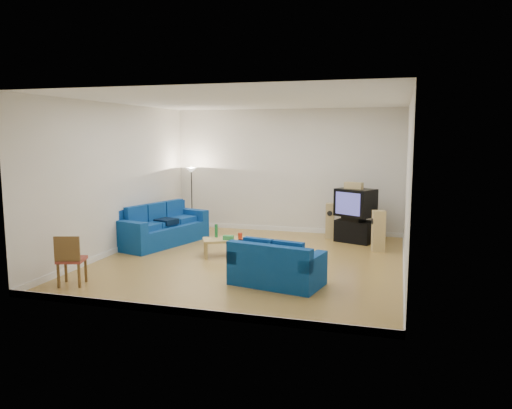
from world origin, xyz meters
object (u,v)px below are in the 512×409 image
(sofa_loveseat, at_px, (276,269))
(coffee_table, at_px, (228,241))
(television, at_px, (355,202))
(tv_stand, at_px, (354,231))
(sofa_three_seat, at_px, (160,230))

(sofa_loveseat, height_order, coffee_table, sofa_loveseat)
(coffee_table, height_order, television, television)
(sofa_loveseat, bearing_deg, television, 87.50)
(coffee_table, relative_size, tv_stand, 1.33)
(tv_stand, bearing_deg, sofa_loveseat, -83.98)
(sofa_loveseat, bearing_deg, coffee_table, 142.20)
(tv_stand, relative_size, television, 0.83)
(sofa_three_seat, distance_m, sofa_loveseat, 4.17)
(sofa_three_seat, bearing_deg, television, 124.44)
(tv_stand, height_order, television, television)
(sofa_three_seat, height_order, tv_stand, sofa_three_seat)
(sofa_three_seat, bearing_deg, coffee_table, 86.86)
(tv_stand, bearing_deg, coffee_table, -118.88)
(sofa_loveseat, xyz_separation_m, coffee_table, (-1.48, 1.73, 0.03))
(tv_stand, bearing_deg, sofa_three_seat, -141.58)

